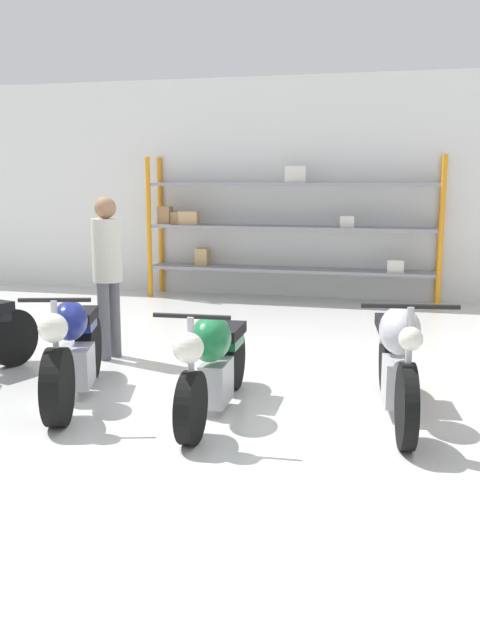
{
  "coord_description": "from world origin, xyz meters",
  "views": [
    {
      "loc": [
        1.59,
        -5.78,
        1.97
      ],
      "look_at": [
        0.0,
        0.4,
        0.7
      ],
      "focal_mm": 40.0,
      "sensor_mm": 36.0,
      "label": 1
    }
  ],
  "objects_px": {
    "person_browsing": "(107,264)",
    "motorcycle_green": "(214,361)",
    "motorcycle_blue": "(74,351)",
    "motorcycle_silver": "(397,358)",
    "shelving_rack": "(282,227)"
  },
  "relations": [
    {
      "from": "person_browsing",
      "to": "motorcycle_green",
      "type": "bearing_deg",
      "value": 152.36
    },
    {
      "from": "motorcycle_blue",
      "to": "motorcycle_silver",
      "type": "xyz_separation_m",
      "value": [
        2.83,
        0.22,
        0.06
      ]
    },
    {
      "from": "motorcycle_green",
      "to": "motorcycle_blue",
      "type": "bearing_deg",
      "value": -95.5
    },
    {
      "from": "motorcycle_blue",
      "to": "motorcycle_silver",
      "type": "height_order",
      "value": "motorcycle_silver"
    },
    {
      "from": "motorcycle_silver",
      "to": "person_browsing",
      "type": "height_order",
      "value": "person_browsing"
    },
    {
      "from": "motorcycle_blue",
      "to": "motorcycle_green",
      "type": "relative_size",
      "value": 0.99
    },
    {
      "from": "shelving_rack",
      "to": "motorcycle_blue",
      "type": "relative_size",
      "value": 2.36
    },
    {
      "from": "motorcycle_blue",
      "to": "person_browsing",
      "type": "relative_size",
      "value": 1.14
    },
    {
      "from": "motorcycle_blue",
      "to": "motorcycle_green",
      "type": "height_order",
      "value": "motorcycle_blue"
    },
    {
      "from": "shelving_rack",
      "to": "motorcycle_silver",
      "type": "relative_size",
      "value": 2.28
    },
    {
      "from": "person_browsing",
      "to": "shelving_rack",
      "type": "bearing_deg",
      "value": -88.75
    },
    {
      "from": "motorcycle_green",
      "to": "person_browsing",
      "type": "height_order",
      "value": "person_browsing"
    },
    {
      "from": "motorcycle_blue",
      "to": "motorcycle_green",
      "type": "bearing_deg",
      "value": 70.71
    },
    {
      "from": "motorcycle_green",
      "to": "motorcycle_silver",
      "type": "height_order",
      "value": "motorcycle_silver"
    },
    {
      "from": "shelving_rack",
      "to": "motorcycle_silver",
      "type": "height_order",
      "value": "shelving_rack"
    }
  ]
}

